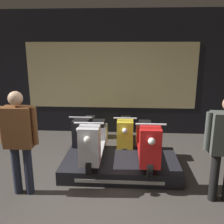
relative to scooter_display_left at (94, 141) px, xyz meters
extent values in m
plane|color=#423D38|center=(0.15, -0.90, -0.60)|extent=(30.00, 30.00, 0.00)
cube|color=black|center=(0.15, 2.29, 1.00)|extent=(8.04, 0.08, 3.20)
cube|color=beige|center=(0.15, 2.24, 0.95)|extent=(4.42, 0.01, 1.70)
cube|color=black|center=(0.48, 0.04, -0.47)|extent=(2.14, 1.22, 0.25)
cube|color=silver|center=(0.48, -0.57, -0.48)|extent=(1.50, 0.01, 0.06)
cylinder|color=black|center=(0.00, -0.60, -0.18)|extent=(0.09, 0.33, 0.33)
cylinder|color=black|center=(0.00, 0.68, -0.18)|extent=(0.09, 0.33, 0.33)
cube|color=#BCBCC1|center=(0.00, 0.04, -0.19)|extent=(0.31, 1.18, 0.05)
cube|color=#BCBCC1|center=(0.00, -0.57, 0.15)|extent=(0.33, 0.30, 0.64)
cube|color=#BCBCC1|center=(0.00, 0.66, -0.10)|extent=(0.35, 0.35, 0.38)
cube|color=black|center=(0.00, 0.65, 0.15)|extent=(0.25, 0.31, 0.11)
cylinder|color=silver|center=(0.00, -0.58, 0.53)|extent=(0.47, 0.03, 0.03)
sphere|color=white|center=(0.00, -0.78, 0.33)|extent=(0.11, 0.11, 0.11)
cylinder|color=black|center=(0.96, -0.60, -0.18)|extent=(0.09, 0.33, 0.33)
cylinder|color=black|center=(0.96, 0.68, -0.18)|extent=(0.09, 0.33, 0.33)
cube|color=red|center=(0.96, 0.04, -0.19)|extent=(0.31, 1.18, 0.05)
cube|color=red|center=(0.96, -0.57, 0.15)|extent=(0.33, 0.30, 0.64)
cube|color=red|center=(0.96, 0.66, -0.10)|extent=(0.35, 0.35, 0.38)
cube|color=black|center=(0.96, 0.65, 0.15)|extent=(0.25, 0.31, 0.11)
cylinder|color=silver|center=(0.96, -0.58, 0.53)|extent=(0.47, 0.03, 0.03)
sphere|color=white|center=(0.96, -0.78, 0.33)|extent=(0.11, 0.11, 0.11)
cylinder|color=black|center=(-0.36, 0.58, -0.43)|extent=(0.09, 0.33, 0.33)
cylinder|color=black|center=(-0.36, 1.86, -0.43)|extent=(0.09, 0.33, 0.33)
cube|color=black|center=(-0.36, 1.22, -0.44)|extent=(0.31, 1.18, 0.05)
cube|color=black|center=(-0.36, 0.61, -0.10)|extent=(0.33, 0.30, 0.64)
cube|color=black|center=(-0.36, 1.84, -0.35)|extent=(0.35, 0.35, 0.38)
cube|color=black|center=(-0.36, 1.83, -0.10)|extent=(0.25, 0.31, 0.11)
cylinder|color=silver|center=(-0.36, 0.60, 0.28)|extent=(0.47, 0.03, 0.03)
sphere|color=white|center=(-0.36, 0.40, 0.08)|extent=(0.11, 0.11, 0.11)
cylinder|color=black|center=(0.55, 0.58, -0.43)|extent=(0.09, 0.33, 0.33)
cylinder|color=black|center=(0.55, 1.86, -0.43)|extent=(0.09, 0.33, 0.33)
cube|color=yellow|center=(0.55, 1.22, -0.44)|extent=(0.31, 1.18, 0.05)
cube|color=yellow|center=(0.55, 0.61, -0.10)|extent=(0.33, 0.30, 0.64)
cube|color=yellow|center=(0.55, 1.84, -0.35)|extent=(0.35, 0.35, 0.38)
cube|color=black|center=(0.55, 1.83, -0.10)|extent=(0.25, 0.31, 0.11)
cylinder|color=silver|center=(0.55, 0.60, 0.28)|extent=(0.47, 0.03, 0.03)
sphere|color=white|center=(0.55, 0.40, 0.08)|extent=(0.11, 0.11, 0.11)
cylinder|color=#232838|center=(-1.14, -0.79, -0.20)|extent=(0.13, 0.13, 0.80)
cylinder|color=#232838|center=(-0.94, -0.79, -0.20)|extent=(0.13, 0.13, 0.80)
cube|color=brown|center=(-1.04, -0.79, 0.52)|extent=(0.43, 0.24, 0.63)
cylinder|color=brown|center=(-1.30, -0.79, 0.54)|extent=(0.08, 0.08, 0.58)
cylinder|color=brown|center=(-0.78, -0.79, 0.54)|extent=(0.08, 0.08, 0.58)
sphere|color=tan|center=(-1.04, -0.79, 0.96)|extent=(0.22, 0.22, 0.22)
cylinder|color=black|center=(1.92, -0.79, -0.21)|extent=(0.13, 0.13, 0.78)
cylinder|color=#474C47|center=(1.75, -0.79, 0.51)|extent=(0.08, 0.08, 0.57)
camera|label=1|loc=(0.60, -4.26, 1.69)|focal=40.00mm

